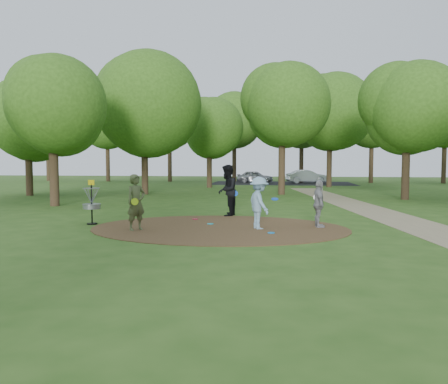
# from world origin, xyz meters

# --- Properties ---
(ground) EXTENTS (100.00, 100.00, 0.00)m
(ground) POSITION_xyz_m (0.00, 0.00, 0.00)
(ground) COLOR #2D5119
(ground) RESTS_ON ground
(dirt_clearing) EXTENTS (8.40, 8.40, 0.02)m
(dirt_clearing) POSITION_xyz_m (0.00, 0.00, 0.01)
(dirt_clearing) COLOR #47301C
(dirt_clearing) RESTS_ON ground
(footpath) EXTENTS (7.55, 39.89, 0.01)m
(footpath) POSITION_xyz_m (6.50, 2.00, 0.01)
(footpath) COLOR #8C7A5B
(footpath) RESTS_ON ground
(parking_lot) EXTENTS (14.00, 8.00, 0.01)m
(parking_lot) POSITION_xyz_m (2.00, 30.00, 0.00)
(parking_lot) COLOR black
(parking_lot) RESTS_ON ground
(player_observer_with_disc) EXTENTS (0.73, 0.77, 1.78)m
(player_observer_with_disc) POSITION_xyz_m (-2.51, -0.84, 0.89)
(player_observer_with_disc) COLOR #505A34
(player_observer_with_disc) RESTS_ON ground
(player_throwing_with_disc) EXTENTS (1.15, 1.25, 1.68)m
(player_throwing_with_disc) POSITION_xyz_m (1.30, -0.04, 0.84)
(player_throwing_with_disc) COLOR #81A6C0
(player_throwing_with_disc) RESTS_ON ground
(player_walking_with_disc) EXTENTS (0.86, 1.05, 2.05)m
(player_walking_with_disc) POSITION_xyz_m (-0.14, 3.20, 1.02)
(player_walking_with_disc) COLOR black
(player_walking_with_disc) RESTS_ON ground
(player_waiting_with_disc) EXTENTS (0.50, 0.96, 1.56)m
(player_waiting_with_disc) POSITION_xyz_m (3.23, 0.53, 0.78)
(player_waiting_with_disc) COLOR gray
(player_waiting_with_disc) RESTS_ON ground
(disc_ground_cyan) EXTENTS (0.22, 0.22, 0.02)m
(disc_ground_cyan) POSITION_xyz_m (-0.41, 0.74, 0.03)
(disc_ground_cyan) COLOR #17A9BC
(disc_ground_cyan) RESTS_ON dirt_clearing
(disc_ground_blue) EXTENTS (0.22, 0.22, 0.02)m
(disc_ground_blue) POSITION_xyz_m (1.71, -0.89, 0.03)
(disc_ground_blue) COLOR #0B78C9
(disc_ground_blue) RESTS_ON dirt_clearing
(disc_ground_red) EXTENTS (0.22, 0.22, 0.02)m
(disc_ground_red) POSITION_xyz_m (-1.18, 1.89, 0.03)
(disc_ground_red) COLOR #B81235
(disc_ground_red) RESTS_ON dirt_clearing
(car_left) EXTENTS (3.77, 1.70, 1.26)m
(car_left) POSITION_xyz_m (-0.70, 30.45, 0.63)
(car_left) COLOR #9FA0A6
(car_left) RESTS_ON ground
(car_right) EXTENTS (4.27, 2.28, 1.34)m
(car_right) POSITION_xyz_m (4.51, 30.45, 0.67)
(car_right) COLOR #B8BDC0
(car_right) RESTS_ON ground
(disc_golf_basket) EXTENTS (0.63, 0.63, 1.54)m
(disc_golf_basket) POSITION_xyz_m (-4.50, 0.30, 0.87)
(disc_golf_basket) COLOR black
(disc_golf_basket) RESTS_ON ground
(tree_ring) EXTENTS (37.44, 45.63, 9.40)m
(tree_ring) POSITION_xyz_m (1.13, 10.84, 5.26)
(tree_ring) COLOR #332316
(tree_ring) RESTS_ON ground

